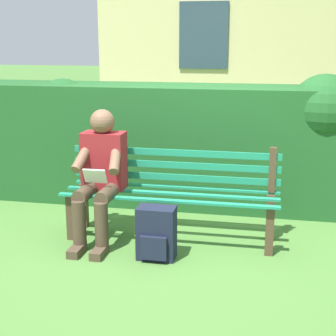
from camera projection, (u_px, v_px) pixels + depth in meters
name	position (u px, v px, depth m)	size (l,w,h in m)	color
ground	(170.00, 239.00, 4.67)	(60.00, 60.00, 0.00)	#477533
park_bench	(172.00, 190.00, 4.63)	(1.93, 0.49, 0.86)	#4C3828
person_seated	(100.00, 173.00, 4.54)	(0.44, 0.73, 1.18)	maroon
hedge_backdrop	(177.00, 141.00, 5.61)	(5.22, 0.85, 1.45)	#1E5123
backpack	(156.00, 234.00, 4.22)	(0.31, 0.27, 0.44)	#191E33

